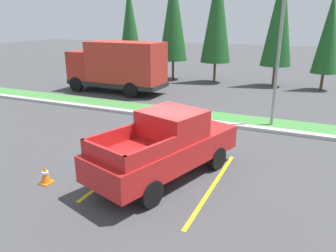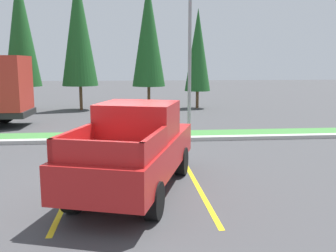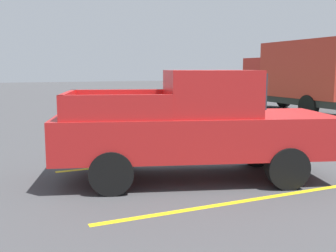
{
  "view_description": "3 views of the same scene",
  "coord_description": "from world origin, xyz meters",
  "px_view_note": "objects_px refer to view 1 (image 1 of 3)",
  "views": [
    {
      "loc": [
        4.14,
        -9.3,
        4.7
      ],
      "look_at": [
        -0.48,
        0.96,
        1.04
      ],
      "focal_mm": 34.63,
      "sensor_mm": 36.0,
      "label": 1
    },
    {
      "loc": [
        0.19,
        -9.69,
        3.02
      ],
      "look_at": [
        1.15,
        0.05,
        1.41
      ],
      "focal_mm": 40.6,
      "sensor_mm": 36.0,
      "label": 2
    },
    {
      "loc": [
        6.99,
        -4.37,
        2.12
      ],
      "look_at": [
        -0.56,
        -1.04,
        0.94
      ],
      "focal_mm": 42.5,
      "sensor_mm": 36.0,
      "label": 3
    }
  ],
  "objects_px": {
    "cypress_tree_leftmost": "(130,23)",
    "pickup_truck_main": "(167,145)",
    "cypress_tree_left_inner": "(173,14)",
    "cypress_tree_center": "(217,13)",
    "traffic_cone": "(45,174)",
    "cypress_tree_right_inner": "(280,16)",
    "street_light": "(280,33)",
    "cypress_tree_rightmost": "(329,33)",
    "cargo_truck_distant": "(118,65)"
  },
  "relations": [
    {
      "from": "cypress_tree_leftmost",
      "to": "pickup_truck_main",
      "type": "bearing_deg",
      "value": -56.52
    },
    {
      "from": "cypress_tree_left_inner",
      "to": "cypress_tree_center",
      "type": "relative_size",
      "value": 0.99
    },
    {
      "from": "cypress_tree_center",
      "to": "traffic_cone",
      "type": "xyz_separation_m",
      "value": [
        0.21,
        -18.48,
        -4.96
      ]
    },
    {
      "from": "cypress_tree_leftmost",
      "to": "cypress_tree_center",
      "type": "relative_size",
      "value": 0.86
    },
    {
      "from": "pickup_truck_main",
      "to": "cypress_tree_right_inner",
      "type": "relative_size",
      "value": 0.65
    },
    {
      "from": "cypress_tree_center",
      "to": "traffic_cone",
      "type": "bearing_deg",
      "value": -89.35
    },
    {
      "from": "street_light",
      "to": "cypress_tree_center",
      "type": "height_order",
      "value": "cypress_tree_center"
    },
    {
      "from": "cypress_tree_leftmost",
      "to": "traffic_cone",
      "type": "distance_m",
      "value": 21.27
    },
    {
      "from": "cypress_tree_left_inner",
      "to": "cypress_tree_center",
      "type": "distance_m",
      "value": 3.6
    },
    {
      "from": "pickup_truck_main",
      "to": "cypress_tree_center",
      "type": "xyz_separation_m",
      "value": [
        -3.35,
        16.54,
        4.21
      ]
    },
    {
      "from": "cypress_tree_leftmost",
      "to": "cypress_tree_left_inner",
      "type": "bearing_deg",
      "value": -8.62
    },
    {
      "from": "traffic_cone",
      "to": "street_light",
      "type": "bearing_deg",
      "value": 57.28
    },
    {
      "from": "cypress_tree_rightmost",
      "to": "traffic_cone",
      "type": "relative_size",
      "value": 11.12
    },
    {
      "from": "cypress_tree_center",
      "to": "cypress_tree_right_inner",
      "type": "distance_m",
      "value": 4.51
    },
    {
      "from": "cypress_tree_left_inner",
      "to": "cypress_tree_rightmost",
      "type": "height_order",
      "value": "cypress_tree_left_inner"
    },
    {
      "from": "pickup_truck_main",
      "to": "cargo_truck_distant",
      "type": "xyz_separation_m",
      "value": [
        -8.25,
        10.17,
        0.81
      ]
    },
    {
      "from": "cypress_tree_right_inner",
      "to": "traffic_cone",
      "type": "relative_size",
      "value": 14.14
    },
    {
      "from": "pickup_truck_main",
      "to": "cypress_tree_right_inner",
      "type": "height_order",
      "value": "cypress_tree_right_inner"
    },
    {
      "from": "pickup_truck_main",
      "to": "cypress_tree_left_inner",
      "type": "xyz_separation_m",
      "value": [
        -6.95,
        16.53,
        4.15
      ]
    },
    {
      "from": "street_light",
      "to": "cypress_tree_left_inner",
      "type": "bearing_deg",
      "value": 133.02
    },
    {
      "from": "pickup_truck_main",
      "to": "cypress_tree_rightmost",
      "type": "bearing_deg",
      "value": 75.13
    },
    {
      "from": "street_light",
      "to": "traffic_cone",
      "type": "distance_m",
      "value": 10.86
    },
    {
      "from": "pickup_truck_main",
      "to": "cypress_tree_leftmost",
      "type": "distance_m",
      "value": 20.91
    },
    {
      "from": "cypress_tree_leftmost",
      "to": "traffic_cone",
      "type": "relative_size",
      "value": 12.83
    },
    {
      "from": "traffic_cone",
      "to": "cypress_tree_left_inner",
      "type": "bearing_deg",
      "value": 101.64
    },
    {
      "from": "cypress_tree_rightmost",
      "to": "cypress_tree_leftmost",
      "type": "bearing_deg",
      "value": 178.35
    },
    {
      "from": "pickup_truck_main",
      "to": "traffic_cone",
      "type": "xyz_separation_m",
      "value": [
        -3.14,
        -1.95,
        -0.75
      ]
    },
    {
      "from": "cypress_tree_right_inner",
      "to": "cypress_tree_leftmost",
      "type": "bearing_deg",
      "value": 178.51
    },
    {
      "from": "pickup_truck_main",
      "to": "cypress_tree_rightmost",
      "type": "xyz_separation_m",
      "value": [
        4.45,
        16.74,
        2.89
      ]
    },
    {
      "from": "cargo_truck_distant",
      "to": "traffic_cone",
      "type": "height_order",
      "value": "cargo_truck_distant"
    },
    {
      "from": "street_light",
      "to": "cypress_tree_left_inner",
      "type": "distance_m",
      "value": 13.64
    },
    {
      "from": "pickup_truck_main",
      "to": "cargo_truck_distant",
      "type": "height_order",
      "value": "cargo_truck_distant"
    },
    {
      "from": "cypress_tree_rightmost",
      "to": "traffic_cone",
      "type": "height_order",
      "value": "cypress_tree_rightmost"
    },
    {
      "from": "cypress_tree_right_inner",
      "to": "traffic_cone",
      "type": "bearing_deg",
      "value": -102.82
    },
    {
      "from": "pickup_truck_main",
      "to": "cypress_tree_left_inner",
      "type": "distance_m",
      "value": 18.4
    },
    {
      "from": "cypress_tree_leftmost",
      "to": "cargo_truck_distant",
      "type": "bearing_deg",
      "value": -66.06
    },
    {
      "from": "cypress_tree_center",
      "to": "cypress_tree_rightmost",
      "type": "relative_size",
      "value": 1.34
    },
    {
      "from": "pickup_truck_main",
      "to": "cypress_tree_leftmost",
      "type": "bearing_deg",
      "value": 123.48
    },
    {
      "from": "cargo_truck_distant",
      "to": "traffic_cone",
      "type": "bearing_deg",
      "value": -67.13
    },
    {
      "from": "pickup_truck_main",
      "to": "cypress_tree_rightmost",
      "type": "height_order",
      "value": "cypress_tree_rightmost"
    },
    {
      "from": "street_light",
      "to": "cypress_tree_right_inner",
      "type": "bearing_deg",
      "value": 96.62
    },
    {
      "from": "street_light",
      "to": "cypress_tree_leftmost",
      "type": "distance_m",
      "value": 17.34
    },
    {
      "from": "cypress_tree_leftmost",
      "to": "cypress_tree_rightmost",
      "type": "height_order",
      "value": "cypress_tree_leftmost"
    },
    {
      "from": "cypress_tree_right_inner",
      "to": "cypress_tree_rightmost",
      "type": "relative_size",
      "value": 1.27
    },
    {
      "from": "cypress_tree_rightmost",
      "to": "traffic_cone",
      "type": "distance_m",
      "value": 20.5
    },
    {
      "from": "pickup_truck_main",
      "to": "cypress_tree_center",
      "type": "height_order",
      "value": "cypress_tree_center"
    },
    {
      "from": "pickup_truck_main",
      "to": "cypress_tree_left_inner",
      "type": "bearing_deg",
      "value": 112.8
    },
    {
      "from": "street_light",
      "to": "cypress_tree_rightmost",
      "type": "xyz_separation_m",
      "value": [
        2.11,
        10.16,
        -0.28
      ]
    },
    {
      "from": "street_light",
      "to": "cypress_tree_leftmost",
      "type": "bearing_deg",
      "value": 142.24
    },
    {
      "from": "pickup_truck_main",
      "to": "cargo_truck_distant",
      "type": "distance_m",
      "value": 13.12
    }
  ]
}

